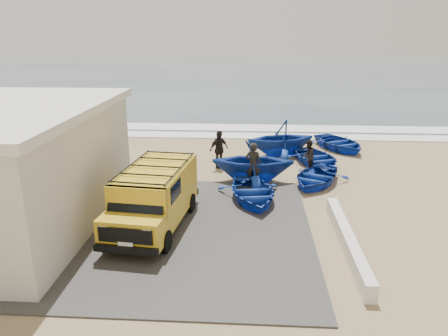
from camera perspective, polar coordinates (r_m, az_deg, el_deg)
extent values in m
plane|color=#9B825A|center=(17.26, -2.86, -5.24)|extent=(160.00, 160.00, 0.00)
cube|color=#403E3B|center=(15.81, -10.96, -7.73)|extent=(12.00, 10.00, 0.05)
cube|color=#385166|center=(72.11, 2.17, 12.47)|extent=(180.00, 88.00, 0.01)
cube|color=white|center=(28.63, -0.20, 4.26)|extent=(180.00, 1.60, 0.06)
cube|color=white|center=(31.07, 0.10, 5.32)|extent=(180.00, 2.20, 0.04)
cube|color=black|center=(16.72, -15.38, 2.79)|extent=(0.08, 0.70, 0.90)
cube|color=silver|center=(14.67, 15.81, -9.14)|extent=(0.35, 6.00, 0.55)
cube|color=gold|center=(15.74, -8.75, -2.98)|extent=(2.41, 4.25, 1.71)
cube|color=gold|center=(13.75, -11.97, -8.13)|extent=(2.07, 1.15, 0.94)
cube|color=black|center=(13.83, -11.45, -4.17)|extent=(1.84, 0.55, 0.75)
cube|color=black|center=(13.30, -12.77, -8.61)|extent=(1.68, 0.27, 0.47)
cube|color=black|center=(13.48, -12.69, -10.37)|extent=(2.02, 0.37, 0.23)
cube|color=black|center=(15.39, -8.97, 0.22)|extent=(2.28, 3.93, 0.06)
cylinder|color=black|center=(14.64, -14.66, -8.70)|extent=(0.31, 0.75, 0.73)
cylinder|color=black|center=(17.35, -10.33, -4.10)|extent=(0.31, 0.75, 0.73)
cylinder|color=black|center=(14.01, -7.65, -9.50)|extent=(0.31, 0.75, 0.73)
cylinder|color=black|center=(16.82, -4.38, -4.57)|extent=(0.31, 0.75, 0.73)
imported|color=#14389F|center=(17.81, 3.73, -3.18)|extent=(3.22, 4.07, 0.76)
imported|color=#14389F|center=(20.07, 11.87, -1.15)|extent=(3.75, 4.21, 0.72)
imported|color=#14389F|center=(19.96, 3.79, 0.98)|extent=(3.74, 3.24, 1.96)
imported|color=#14389F|center=(22.93, 11.98, 1.28)|extent=(3.66, 4.30, 0.75)
imported|color=#14389F|center=(24.20, 7.44, 3.91)|extent=(4.60, 4.28, 1.99)
imported|color=#14389F|center=(26.18, 14.80, 3.19)|extent=(4.14, 4.66, 0.80)
imported|color=black|center=(19.43, 3.83, 0.50)|extent=(0.79, 0.60, 1.96)
imported|color=black|center=(21.84, 10.93, 1.61)|extent=(0.85, 0.93, 1.55)
imported|color=black|center=(21.88, -0.66, 2.47)|extent=(1.14, 1.10, 1.91)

